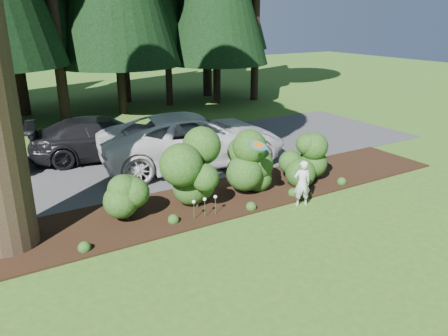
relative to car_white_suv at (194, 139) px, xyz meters
name	(u,v)px	position (x,y,z in m)	size (l,w,h in m)	color
ground	(274,259)	(-1.38, -6.23, -0.88)	(80.00, 80.00, 0.00)	#2E5E1A
mulch_bed	(200,203)	(-1.38, -2.98, -0.86)	(16.00, 2.50, 0.05)	black
driveway	(142,161)	(-1.38, 1.27, -0.87)	(22.00, 6.00, 0.03)	#38383A
shrub_row	(226,172)	(-0.61, -3.10, -0.08)	(6.53, 1.60, 1.61)	#1B3811
lily_cluster	(205,200)	(-1.68, -3.83, -0.39)	(0.69, 0.09, 0.57)	#1B3811
car_white_suv	(194,139)	(0.00, 0.00, 0.00)	(2.84, 6.15, 1.71)	silver
car_dark_suv	(104,138)	(-2.35, 2.22, -0.14)	(2.01, 4.95, 1.44)	black
child	(302,183)	(0.89, -4.43, -0.26)	(0.45, 0.30, 1.24)	silver
frisbee	(258,146)	(-0.29, -4.08, 0.85)	(0.47, 0.44, 0.21)	#19738E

